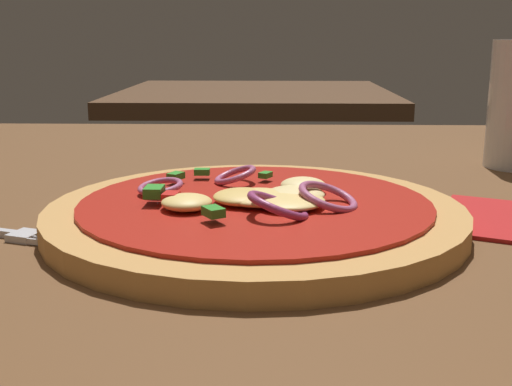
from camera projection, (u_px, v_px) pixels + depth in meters
dining_table at (198, 236)px, 0.51m from camera, size 1.41×1.02×0.04m
pizza at (256, 213)px, 0.47m from camera, size 0.30×0.30×0.04m
background_table at (255, 97)px, 1.63m from camera, size 0.66×0.65×0.04m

